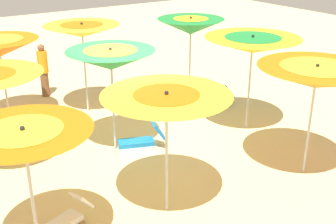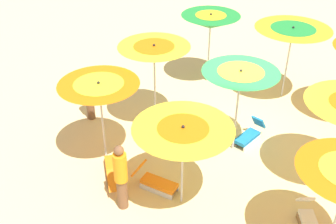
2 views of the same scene
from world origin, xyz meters
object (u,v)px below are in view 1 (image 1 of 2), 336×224
beach_umbrella_5 (252,45)px  lounger_2 (2,143)px  beach_umbrella_0 (24,143)px  lounger_3 (211,96)px  beach_umbrella_7 (82,31)px  lounger_0 (140,141)px  beach_umbrella_2 (316,77)px  beachgoer_1 (43,70)px  beach_umbrella_4 (111,59)px  beach_umbrella_8 (191,26)px  beach_umbrella_1 (167,103)px

beach_umbrella_5 → lounger_2: bearing=-111.0°
beach_umbrella_0 → lounger_3: bearing=120.1°
beach_umbrella_5 → beach_umbrella_7: size_ratio=0.97×
beach_umbrella_5 → lounger_0: (-0.47, -2.85, -1.95)m
beach_umbrella_2 → beach_umbrella_7: size_ratio=0.94×
lounger_0 → lounger_2: size_ratio=0.98×
beach_umbrella_5 → lounger_0: beach_umbrella_5 is taller
beachgoer_1 → beach_umbrella_4: bearing=-78.2°
beach_umbrella_8 → beach_umbrella_4: bearing=-62.4°
lounger_0 → lounger_3: size_ratio=0.89×
beach_umbrella_7 → lounger_0: (2.79, 0.05, -2.05)m
lounger_2 → lounger_3: lounger_2 is taller
lounger_0 → beach_umbrella_0: bearing=57.0°
beach_umbrella_2 → beach_umbrella_0: bearing=-95.2°
beach_umbrella_1 → lounger_2: size_ratio=1.95×
beach_umbrella_8 → lounger_2: (0.46, -5.61, -1.95)m
beach_umbrella_4 → beach_umbrella_8: size_ratio=0.99×
beach_umbrella_0 → beach_umbrella_1: (0.02, 2.31, 0.07)m
beach_umbrella_7 → lounger_0: beach_umbrella_7 is taller
beach_umbrella_1 → beachgoer_1: size_ratio=1.42×
beach_umbrella_2 → beach_umbrella_5: bearing=167.0°
beachgoer_1 → beach_umbrella_7: bearing=-63.4°
beach_umbrella_7 → beach_umbrella_1: bearing=-8.2°
beach_umbrella_2 → lounger_0: (-2.75, -2.32, -1.87)m
beach_umbrella_0 → beach_umbrella_8: size_ratio=0.92×
beach_umbrella_1 → lounger_3: (-3.69, 4.02, -1.86)m
beach_umbrella_0 → beach_umbrella_5: (-1.79, 5.95, 0.18)m
beach_umbrella_1 → beach_umbrella_5: 4.06m
beach_umbrella_7 → lounger_3: bearing=67.4°
beach_umbrella_5 → beach_umbrella_7: (-3.26, -2.90, 0.10)m
beach_umbrella_8 → lounger_2: beach_umbrella_8 is taller
beach_umbrella_5 → beach_umbrella_7: bearing=-138.3°
beach_umbrella_4 → lounger_0: 2.01m
lounger_2 → beach_umbrella_7: bearing=120.3°
lounger_0 → lounger_3: 3.53m
beach_umbrella_2 → lounger_2: beach_umbrella_2 is taller
beach_umbrella_8 → beach_umbrella_2: bearing=-7.3°
beach_umbrella_7 → beachgoer_1: size_ratio=1.55×
beach_umbrella_7 → lounger_3: beach_umbrella_7 is taller
beach_umbrella_2 → lounger_3: bearing=167.6°
beach_umbrella_0 → lounger_0: size_ratio=1.96×
beach_umbrella_1 → beach_umbrella_7: size_ratio=0.92×
lounger_0 → beach_umbrella_4: bearing=-13.8°
lounger_0 → beachgoer_1: (-4.65, -0.60, 0.62)m
beach_umbrella_0 → beachgoer_1: size_ratio=1.40×
beach_umbrella_0 → lounger_2: bearing=173.7°
lounger_3 → beach_umbrella_0: bearing=101.6°
beach_umbrella_8 → lounger_2: 5.96m
beach_umbrella_2 → lounger_0: bearing=-139.9°
beach_umbrella_4 → beachgoer_1: 4.52m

